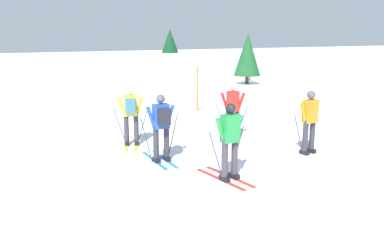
# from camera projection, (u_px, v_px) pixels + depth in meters

# --- Properties ---
(ground_plane) EXTENTS (120.00, 120.00, 0.00)m
(ground_plane) POSITION_uv_depth(u_px,v_px,m) (305.00, 222.00, 6.57)
(ground_plane) COLOR white
(far_snow_ridge) EXTENTS (80.00, 6.15, 2.03)m
(far_snow_ridge) POSITION_uv_depth(u_px,v_px,m) (44.00, 71.00, 23.52)
(far_snow_ridge) COLOR white
(far_snow_ridge) RESTS_ON ground
(skier_yellow) EXTENTS (1.01, 1.61, 1.71)m
(skier_yellow) POSITION_uv_depth(u_px,v_px,m) (131.00, 113.00, 11.04)
(skier_yellow) COLOR gold
(skier_yellow) RESTS_ON ground
(skier_blue) EXTENTS (1.00, 1.63, 1.71)m
(skier_blue) POSITION_uv_depth(u_px,v_px,m) (161.00, 125.00, 9.55)
(skier_blue) COLOR #237AC6
(skier_blue) RESTS_ON ground
(skier_green) EXTENTS (1.00, 1.62, 1.71)m
(skier_green) POSITION_uv_depth(u_px,v_px,m) (230.00, 140.00, 8.33)
(skier_green) COLOR red
(skier_green) RESTS_ON ground
(skier_orange) EXTENTS (1.00, 1.62, 1.71)m
(skier_orange) POSITION_uv_depth(u_px,v_px,m) (309.00, 121.00, 10.23)
(skier_orange) COLOR silver
(skier_orange) RESTS_ON ground
(skier_red) EXTENTS (1.17, 1.55, 1.71)m
(skier_red) POSITION_uv_depth(u_px,v_px,m) (233.00, 109.00, 11.81)
(skier_red) COLOR silver
(skier_red) RESTS_ON ground
(trail_marker_pole) EXTENTS (0.07, 0.07, 1.86)m
(trail_marker_pole) POSITION_uv_depth(u_px,v_px,m) (197.00, 89.00, 16.35)
(trail_marker_pole) COLOR #C65614
(trail_marker_pole) RESTS_ON ground
(conifer_far_right) EXTENTS (1.76, 1.76, 3.33)m
(conifer_far_right) POSITION_uv_depth(u_px,v_px,m) (248.00, 54.00, 25.43)
(conifer_far_right) COLOR #513823
(conifer_far_right) RESTS_ON ground
(conifer_far_centre) EXTENTS (2.10, 2.10, 3.56)m
(conifer_far_centre) POSITION_uv_depth(u_px,v_px,m) (170.00, 52.00, 25.55)
(conifer_far_centre) COLOR #513823
(conifer_far_centre) RESTS_ON ground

